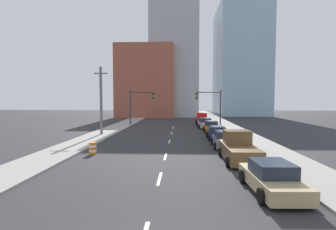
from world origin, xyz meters
TOP-DOWN VIEW (x-y plane):
  - sidewalk_left at (-8.65, 45.75)m, footprint 3.41×91.49m
  - sidewalk_right at (8.65, 45.75)m, footprint 3.41×91.49m
  - lane_stripe_at_8m at (0.00, 8.32)m, footprint 0.16×2.40m
  - lane_stripe_at_14m at (0.00, 13.89)m, footprint 0.16×2.40m
  - lane_stripe_at_21m at (0.00, 21.08)m, footprint 0.16×2.40m
  - lane_stripe_at_28m at (0.00, 27.75)m, footprint 0.16×2.40m
  - lane_stripe_at_34m at (0.00, 34.18)m, footprint 0.16×2.40m
  - building_brick_left at (-7.54, 62.57)m, footprint 14.00×16.00m
  - building_office_center at (-0.54, 66.57)m, footprint 12.00×20.00m
  - building_glass_right at (17.99, 70.57)m, footprint 13.00×20.00m
  - traffic_signal_left at (-6.19, 38.35)m, footprint 4.26×0.35m
  - traffic_signal_right at (6.59, 38.35)m, footprint 4.26×0.35m
  - utility_pole_left_mid at (-8.48, 25.46)m, footprint 1.60×0.32m
  - traffic_barrel at (-5.82, 14.44)m, footprint 0.56×0.56m
  - sedan_tan at (5.42, 6.42)m, footprint 2.32×4.64m
  - pickup_truck_brown at (5.26, 12.74)m, footprint 2.37×5.22m
  - sedan_gray at (5.15, 18.04)m, footprint 2.21×4.33m
  - sedan_navy at (5.12, 23.03)m, footprint 2.07×4.26m
  - sedan_orange at (5.22, 29.05)m, footprint 2.10×4.35m
  - sedan_silver at (4.89, 34.40)m, footprint 2.30×4.42m
  - pickup_truck_red at (5.04, 41.69)m, footprint 2.33×5.96m

SIDE VIEW (x-z plane):
  - lane_stripe_at_8m at x=0.00m, z-range 0.00..0.01m
  - lane_stripe_at_14m at x=0.00m, z-range 0.00..0.01m
  - lane_stripe_at_21m at x=0.00m, z-range 0.00..0.01m
  - lane_stripe_at_28m at x=0.00m, z-range 0.00..0.01m
  - lane_stripe_at_34m at x=0.00m, z-range 0.00..0.01m
  - sidewalk_left at x=-8.65m, z-range 0.00..0.15m
  - sidewalk_right at x=8.65m, z-range 0.00..0.15m
  - traffic_barrel at x=-5.82m, z-range 0.00..0.95m
  - sedan_navy at x=5.12m, z-range -0.06..1.35m
  - sedan_tan at x=5.42m, z-range -0.06..1.40m
  - sedan_gray at x=5.15m, z-range -0.07..1.43m
  - sedan_orange at x=5.22m, z-range -0.07..1.44m
  - sedan_silver at x=4.89m, z-range -0.07..1.46m
  - pickup_truck_red at x=5.04m, z-range -0.17..1.74m
  - pickup_truck_brown at x=5.26m, z-range -0.20..1.91m
  - traffic_signal_left at x=-6.19m, z-range 0.89..6.86m
  - traffic_signal_right at x=6.59m, z-range 0.89..6.86m
  - utility_pole_left_mid at x=-8.48m, z-range 0.12..8.40m
  - building_brick_left at x=-7.54m, z-range 0.00..17.53m
  - building_office_center at x=-0.54m, z-range 0.00..28.90m
  - building_glass_right at x=17.99m, z-range 0.00..30.15m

